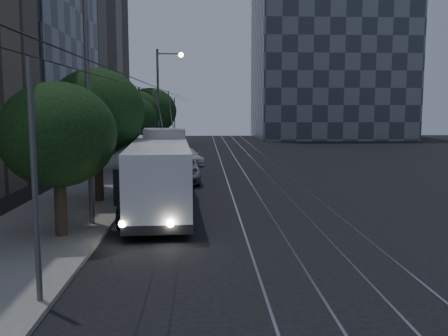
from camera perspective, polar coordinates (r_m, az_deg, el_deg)
name	(u,v)px	position (r m, az deg, el deg)	size (l,w,h in m)	color
ground	(232,215)	(22.43, 0.95, -5.41)	(120.00, 120.00, 0.00)	black
sidewalk	(129,163)	(42.58, -10.81, 0.53)	(5.00, 90.00, 0.15)	slate
tram_rails	(248,163)	(42.31, 2.72, 0.52)	(4.52, 90.00, 0.02)	#95969D
overhead_wires	(158,123)	(42.04, -7.50, 5.15)	(2.23, 90.00, 6.00)	black
building_tan_far	(57,3)	(67.44, -18.51, 17.49)	(14.40, 22.40, 34.80)	gray
building_distant_right	(328,59)	(79.56, 11.85, 12.11)	(22.00, 18.00, 24.00)	#383E47
trolleybus	(160,173)	(23.70, -7.27, -0.63)	(3.31, 12.39, 5.63)	silver
pickup_silver	(178,169)	(32.17, -5.29, -0.09)	(2.81, 6.09, 1.69)	gray
car_white_a	(161,163)	(36.21, -7.19, 0.54)	(1.78, 4.43, 1.51)	#BBBBC0
car_white_b	(186,156)	(41.59, -4.37, 1.33)	(1.92, 4.73, 1.37)	silver
car_white_c	(170,150)	(46.63, -6.14, 2.04)	(1.63, 4.68, 1.54)	#B9B8BD
car_white_d	(181,145)	(53.65, -4.95, 2.68)	(1.75, 4.35, 1.48)	silver
tree_0	(58,135)	(18.86, -18.47, 3.59)	(4.20, 4.20, 5.73)	black
tree_1	(97,112)	(25.42, -14.33, 6.23)	(4.68, 4.68, 6.69)	black
tree_2	(130,120)	(36.24, -10.75, 5.42)	(3.92, 3.92, 5.66)	black
tree_3	(135,113)	(39.41, -10.09, 6.18)	(3.86, 3.86, 6.06)	black
tree_4	(151,111)	(52.06, -8.40, 6.42)	(5.31, 5.31, 6.70)	black
tree_5	(158,111)	(59.32, -7.54, 6.45)	(4.30, 4.30, 6.19)	black
streetlamp_near	(98,64)	(20.45, -14.21, 11.45)	(2.60, 0.44, 10.85)	#545557
streetlamp_far	(163,94)	(44.54, -7.02, 8.39)	(2.37, 0.44, 9.77)	#545557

